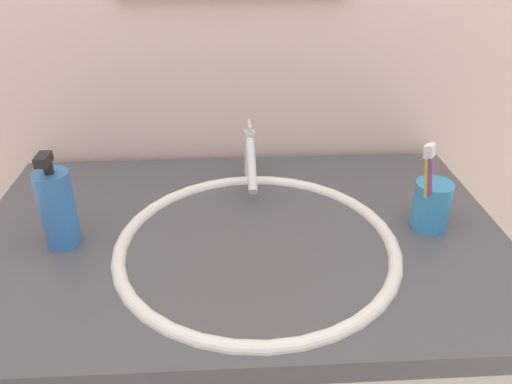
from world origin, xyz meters
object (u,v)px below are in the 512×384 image
(toothbrush_cup, at_px, (432,206))
(soap_dispenser, at_px, (57,208))
(faucet, at_px, (251,157))
(toothbrush_purple, at_px, (430,183))
(toothbrush_yellow, at_px, (426,183))

(toothbrush_cup, height_order, soap_dispenser, soap_dispenser)
(faucet, distance_m, toothbrush_cup, 0.37)
(faucet, bearing_deg, toothbrush_purple, -36.33)
(faucet, bearing_deg, soap_dispenser, -148.79)
(toothbrush_yellow, bearing_deg, toothbrush_purple, -49.06)
(toothbrush_purple, height_order, soap_dispenser, toothbrush_purple)
(soap_dispenser, bearing_deg, faucet, 31.21)
(toothbrush_yellow, relative_size, toothbrush_purple, 0.97)
(toothbrush_cup, xyz_separation_m, toothbrush_yellow, (-0.03, -0.02, 0.06))
(soap_dispenser, bearing_deg, toothbrush_yellow, -0.72)
(toothbrush_cup, distance_m, toothbrush_yellow, 0.07)
(toothbrush_cup, bearing_deg, faucet, 149.00)
(toothbrush_cup, bearing_deg, soap_dispenser, -178.92)
(faucet, xyz_separation_m, toothbrush_cup, (0.32, -0.19, -0.02))
(faucet, height_order, toothbrush_cup, faucet)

